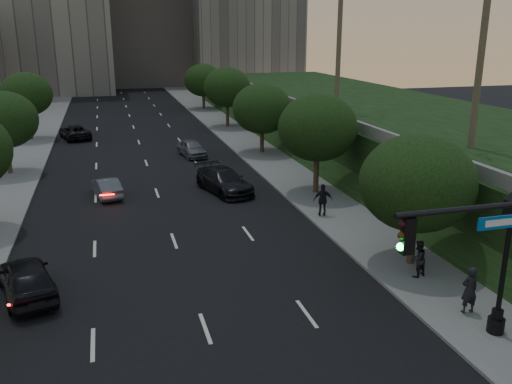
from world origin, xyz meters
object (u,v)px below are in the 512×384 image
object	(u,v)px
sedan_mid_left	(107,187)
sedan_far_left	(75,132)
sedan_near_right	(224,181)
sedan_far_right	(192,148)
pedestrian_c	(323,200)
pedestrian_a	(469,290)
sedan_near_left	(27,278)
pedestrian_b	(418,259)
street_lamp	(504,269)

from	to	relation	value
sedan_mid_left	sedan_far_left	bearing A→B (deg)	-93.61
sedan_far_left	sedan_near_right	size ratio (longest dim) A/B	0.93
sedan_mid_left	sedan_far_right	size ratio (longest dim) A/B	0.92
sedan_near_right	sedan_far_right	bearing A→B (deg)	76.98
sedan_near_right	pedestrian_c	world-z (taller)	pedestrian_c
sedan_mid_left	pedestrian_a	distance (m)	23.85
sedan_near_right	sedan_far_right	size ratio (longest dim) A/B	1.30
sedan_near_left	sedan_mid_left	distance (m)	14.03
sedan_mid_left	sedan_far_left	distance (m)	21.64
sedan_mid_left	pedestrian_a	bearing A→B (deg)	112.42
pedestrian_b	sedan_mid_left	bearing A→B (deg)	-69.41
sedan_mid_left	sedan_near_left	bearing A→B (deg)	65.09
sedan_near_right	sedan_far_left	bearing A→B (deg)	100.14
sedan_mid_left	sedan_far_right	xyz separation A→B (m)	(7.32, 10.37, 0.08)
street_lamp	sedan_far_right	world-z (taller)	street_lamp
sedan_far_left	sedan_near_right	bearing A→B (deg)	100.59
sedan_near_left	sedan_mid_left	size ratio (longest dim) A/B	1.22
sedan_mid_left	pedestrian_b	bearing A→B (deg)	117.11
pedestrian_a	pedestrian_b	distance (m)	3.35
sedan_near_right	pedestrian_b	distance (m)	16.38
sedan_near_left	sedan_far_right	xyz separation A→B (m)	(10.66, 23.99, -0.09)
street_lamp	pedestrian_b	distance (m)	5.13
sedan_far_left	sedan_far_right	world-z (taller)	sedan_far_right
sedan_far_left	pedestrian_c	world-z (taller)	pedestrian_c
sedan_near_left	pedestrian_b	bearing A→B (deg)	154.78
sedan_near_left	pedestrian_a	bearing A→B (deg)	144.12
sedan_near_left	street_lamp	bearing A→B (deg)	139.81
sedan_mid_left	sedan_far_right	distance (m)	12.69
pedestrian_a	street_lamp	bearing A→B (deg)	94.23
sedan_far_right	pedestrian_b	bearing A→B (deg)	-87.57
sedan_mid_left	sedan_far_left	world-z (taller)	sedan_far_left
sedan_mid_left	pedestrian_a	xyz separation A→B (m)	(13.18, -19.88, 0.46)
sedan_near_left	sedan_mid_left	bearing A→B (deg)	-118.92
sedan_mid_left	sedan_far_left	size ratio (longest dim) A/B	0.76
sedan_far_left	sedan_far_right	size ratio (longest dim) A/B	1.21
street_lamp	pedestrian_b	size ratio (longest dim) A/B	3.34
sedan_far_left	street_lamp	bearing A→B (deg)	96.07
street_lamp	sedan_near_right	world-z (taller)	street_lamp
street_lamp	sedan_near_left	size ratio (longest dim) A/B	1.18
street_lamp	pedestrian_a	distance (m)	2.15
sedan_far_left	pedestrian_b	world-z (taller)	pedestrian_b
sedan_far_left	pedestrian_c	size ratio (longest dim) A/B	2.71
pedestrian_b	pedestrian_c	xyz separation A→B (m)	(-0.88, 8.76, 0.11)
sedan_near_right	street_lamp	bearing A→B (deg)	-89.71
sedan_far_right	pedestrian_b	xyz separation A→B (m)	(5.70, -26.90, 0.26)
pedestrian_b	sedan_far_right	bearing A→B (deg)	-95.68
sedan_near_left	pedestrian_c	world-z (taller)	pedestrian_c
sedan_near_left	sedan_far_right	distance (m)	26.25
sedan_mid_left	pedestrian_a	world-z (taller)	pedestrian_a
sedan_far_left	sedan_far_right	bearing A→B (deg)	117.96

